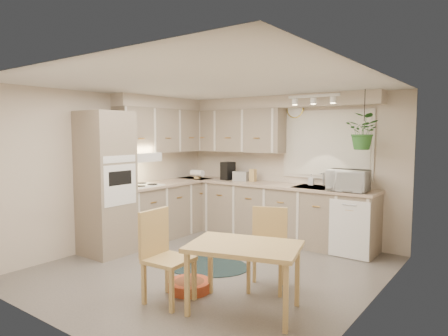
% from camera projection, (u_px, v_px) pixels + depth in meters
% --- Properties ---
extents(floor, '(4.20, 4.20, 0.00)m').
position_uv_depth(floor, '(212.00, 269.00, 5.25)').
color(floor, slate).
rests_on(floor, ground).
extents(ceiling, '(4.20, 4.20, 0.00)m').
position_uv_depth(ceiling, '(211.00, 84.00, 5.04)').
color(ceiling, silver).
rests_on(ceiling, wall_back).
extents(wall_back, '(4.00, 0.04, 2.40)m').
position_uv_depth(wall_back, '(287.00, 167.00, 6.83)').
color(wall_back, beige).
rests_on(wall_back, floor).
extents(wall_front, '(4.00, 0.04, 2.40)m').
position_uv_depth(wall_front, '(62.00, 201.00, 3.46)').
color(wall_front, beige).
rests_on(wall_front, floor).
extents(wall_left, '(0.04, 4.20, 2.40)m').
position_uv_depth(wall_left, '(112.00, 170.00, 6.33)').
color(wall_left, beige).
rests_on(wall_left, floor).
extents(wall_right, '(0.04, 4.20, 2.40)m').
position_uv_depth(wall_right, '(369.00, 192.00, 3.96)').
color(wall_right, beige).
rests_on(wall_right, floor).
extents(base_cab_left, '(0.60, 1.85, 0.90)m').
position_uv_depth(base_cab_left, '(166.00, 210.00, 6.92)').
color(base_cab_left, gray).
rests_on(base_cab_left, floor).
extents(base_cab_back, '(3.60, 0.60, 0.90)m').
position_uv_depth(base_cab_back, '(268.00, 212.00, 6.77)').
color(base_cab_back, gray).
rests_on(base_cab_back, floor).
extents(counter_left, '(0.64, 1.89, 0.04)m').
position_uv_depth(counter_left, '(166.00, 183.00, 6.87)').
color(counter_left, tan).
rests_on(counter_left, base_cab_left).
extents(counter_back, '(3.64, 0.64, 0.04)m').
position_uv_depth(counter_back, '(268.00, 184.00, 6.72)').
color(counter_back, tan).
rests_on(counter_back, base_cab_back).
extents(oven_stack, '(0.65, 0.65, 2.10)m').
position_uv_depth(oven_stack, '(106.00, 183.00, 5.85)').
color(oven_stack, gray).
rests_on(oven_stack, floor).
extents(wall_oven_face, '(0.02, 0.56, 0.58)m').
position_uv_depth(wall_oven_face, '(120.00, 185.00, 5.66)').
color(wall_oven_face, white).
rests_on(wall_oven_face, oven_stack).
extents(upper_cab_left, '(0.35, 2.00, 0.75)m').
position_uv_depth(upper_cab_left, '(165.00, 131.00, 6.97)').
color(upper_cab_left, gray).
rests_on(upper_cab_left, wall_left).
extents(upper_cab_back, '(2.00, 0.35, 0.75)m').
position_uv_depth(upper_cab_back, '(234.00, 131.00, 7.22)').
color(upper_cab_back, gray).
rests_on(upper_cab_back, wall_back).
extents(soffit_left, '(0.30, 2.00, 0.20)m').
position_uv_depth(soffit_left, '(163.00, 103.00, 6.94)').
color(soffit_left, beige).
rests_on(soffit_left, wall_left).
extents(soffit_back, '(3.60, 0.30, 0.20)m').
position_uv_depth(soffit_back, '(273.00, 102.00, 6.73)').
color(soffit_back, beige).
rests_on(soffit_back, wall_back).
extents(cooktop, '(0.52, 0.58, 0.02)m').
position_uv_depth(cooktop, '(141.00, 185.00, 6.40)').
color(cooktop, white).
rests_on(cooktop, counter_left).
extents(range_hood, '(0.40, 0.60, 0.14)m').
position_uv_depth(range_hood, '(139.00, 157.00, 6.37)').
color(range_hood, white).
rests_on(range_hood, upper_cab_left).
extents(window_blinds, '(1.40, 0.02, 1.00)m').
position_uv_depth(window_blinds, '(326.00, 145.00, 6.36)').
color(window_blinds, white).
rests_on(window_blinds, wall_back).
extents(window_frame, '(1.50, 0.02, 1.10)m').
position_uv_depth(window_frame, '(326.00, 145.00, 6.36)').
color(window_frame, beige).
rests_on(window_frame, wall_back).
extents(sink, '(0.70, 0.48, 0.10)m').
position_uv_depth(sink, '(318.00, 190.00, 6.20)').
color(sink, '#B4B7BC').
rests_on(sink, counter_back).
extents(dishwasher_front, '(0.58, 0.02, 0.83)m').
position_uv_depth(dishwasher_front, '(349.00, 229.00, 5.64)').
color(dishwasher_front, white).
rests_on(dishwasher_front, base_cab_back).
extents(track_light_bar, '(0.80, 0.04, 0.04)m').
position_uv_depth(track_light_bar, '(313.00, 96.00, 5.87)').
color(track_light_bar, white).
rests_on(track_light_bar, ceiling).
extents(wall_clock, '(0.30, 0.03, 0.30)m').
position_uv_depth(wall_clock, '(295.00, 109.00, 6.63)').
color(wall_clock, gold).
rests_on(wall_clock, wall_back).
extents(dining_table, '(1.25, 1.00, 0.68)m').
position_uv_depth(dining_table, '(244.00, 278.00, 3.99)').
color(dining_table, tan).
rests_on(dining_table, floor).
extents(chair_left, '(0.48, 0.48, 0.97)m').
position_uv_depth(chair_left, '(169.00, 257.00, 4.19)').
color(chair_left, tan).
rests_on(chair_left, floor).
extents(chair_back, '(0.56, 0.56, 0.92)m').
position_uv_depth(chair_back, '(267.00, 250.00, 4.54)').
color(chair_back, tan).
rests_on(chair_back, floor).
extents(braided_rug, '(1.39, 1.23, 0.01)m').
position_uv_depth(braided_rug, '(207.00, 266.00, 5.36)').
color(braided_rug, black).
rests_on(braided_rug, floor).
extents(pet_bed, '(0.50, 0.50, 0.11)m').
position_uv_depth(pet_bed, '(189.00, 286.00, 4.53)').
color(pet_bed, '#A63B21').
rests_on(pet_bed, floor).
extents(microwave, '(0.58, 0.35, 0.38)m').
position_uv_depth(microwave, '(348.00, 178.00, 5.81)').
color(microwave, white).
rests_on(microwave, counter_back).
extents(soap_bottle, '(0.11, 0.19, 0.08)m').
position_uv_depth(soap_bottle, '(311.00, 183.00, 6.43)').
color(soap_bottle, white).
rests_on(soap_bottle, counter_back).
extents(hanging_plant, '(0.54, 0.58, 0.40)m').
position_uv_depth(hanging_plant, '(364.00, 136.00, 5.63)').
color(hanging_plant, '#2D6629').
rests_on(hanging_plant, ceiling).
extents(coffee_maker, '(0.21, 0.24, 0.32)m').
position_uv_depth(coffee_maker, '(228.00, 171.00, 7.21)').
color(coffee_maker, black).
rests_on(coffee_maker, counter_back).
extents(toaster, '(0.29, 0.18, 0.17)m').
position_uv_depth(toaster, '(241.00, 176.00, 7.07)').
color(toaster, '#B4B7BC').
rests_on(toaster, counter_back).
extents(knife_block, '(0.11, 0.11, 0.22)m').
position_uv_depth(knife_block, '(253.00, 175.00, 6.96)').
color(knife_block, tan).
rests_on(knife_block, counter_back).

